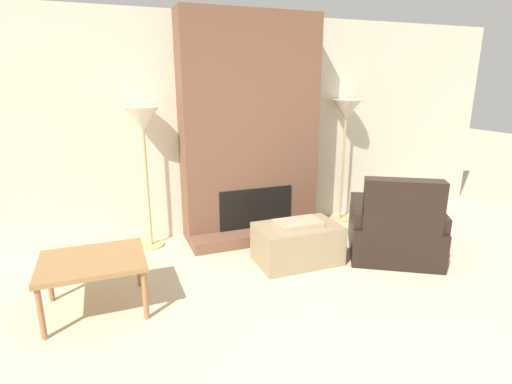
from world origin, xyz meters
TOP-DOWN VIEW (x-y plane):
  - wall_back at (0.00, 3.18)m, footprint 7.46×0.06m
  - fireplace at (0.00, 2.94)m, footprint 1.64×0.68m
  - ottoman at (0.16, 1.96)m, footprint 0.86×0.54m
  - armchair at (1.22, 1.73)m, footprint 1.29×1.31m
  - side_table at (-1.82, 1.74)m, footprint 0.82×0.66m
  - floor_lamp_left at (-1.23, 2.95)m, footprint 0.37×0.37m
  - floor_lamp_right at (1.32, 2.95)m, footprint 0.37×0.37m

SIDE VIEW (x-z plane):
  - ottoman at x=0.16m, z-range -0.02..0.44m
  - armchair at x=1.22m, z-range -0.19..0.74m
  - side_table at x=-1.82m, z-range 0.18..0.64m
  - fireplace at x=0.00m, z-range -0.05..2.55m
  - wall_back at x=0.00m, z-range 0.00..2.60m
  - floor_lamp_left at x=-1.23m, z-range 0.58..2.17m
  - floor_lamp_right at x=1.32m, z-range 0.59..2.21m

